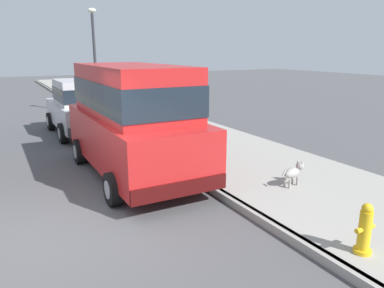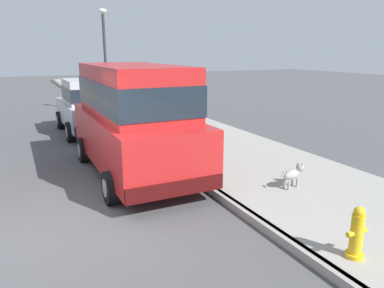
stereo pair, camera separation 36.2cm
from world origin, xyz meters
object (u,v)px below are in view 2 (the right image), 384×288
(car_red_van, at_px, (134,115))
(car_silver_hatchback, at_px, (89,105))
(street_lamp, at_px, (105,49))
(dog_grey, at_px, (293,173))
(fire_hydrant, at_px, (357,234))

(car_red_van, bearing_deg, car_silver_hatchback, 91.10)
(car_silver_hatchback, xyz_separation_m, street_lamp, (1.46, 3.52, 1.93))
(street_lamp, bearing_deg, car_silver_hatchback, -112.46)
(dog_grey, height_order, fire_hydrant, fire_hydrant)
(car_silver_hatchback, bearing_deg, car_red_van, -88.90)
(car_red_van, distance_m, street_lamp, 8.72)
(dog_grey, distance_m, fire_hydrant, 2.60)
(car_silver_hatchback, distance_m, fire_hydrant, 10.08)
(street_lamp, bearing_deg, fire_hydrant, -89.57)
(car_silver_hatchback, height_order, fire_hydrant, car_silver_hatchback)
(car_red_van, xyz_separation_m, dog_grey, (2.47, -2.60, -0.97))
(car_red_van, relative_size, fire_hydrant, 6.77)
(dog_grey, relative_size, street_lamp, 0.17)
(car_red_van, relative_size, dog_grey, 6.57)
(dog_grey, xyz_separation_m, fire_hydrant, (-1.01, -2.39, 0.05))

